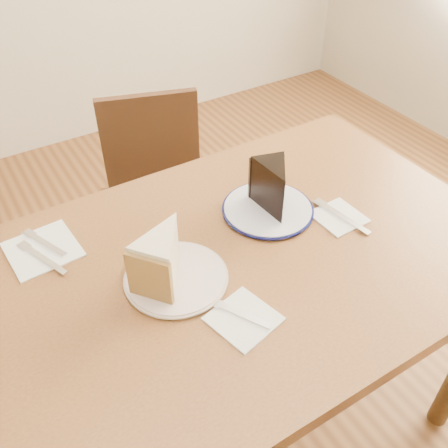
# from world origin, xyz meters

# --- Properties ---
(ground) EXTENTS (4.00, 4.00, 0.00)m
(ground) POSITION_xyz_m (0.00, 0.00, 0.00)
(ground) COLOR #4C2C14
(ground) RESTS_ON ground
(table) EXTENTS (1.20, 0.80, 0.75)m
(table) POSITION_xyz_m (0.00, 0.00, 0.65)
(table) COLOR #532F16
(table) RESTS_ON ground
(chair_far) EXTENTS (0.50, 0.50, 0.81)m
(chair_far) POSITION_xyz_m (0.05, 0.62, 0.45)
(chair_far) COLOR black
(chair_far) RESTS_ON ground
(plate_cream) EXTENTS (0.22, 0.22, 0.01)m
(plate_cream) POSITION_xyz_m (-0.19, 0.01, 0.76)
(plate_cream) COLOR silver
(plate_cream) RESTS_ON table
(plate_navy) EXTENTS (0.22, 0.22, 0.01)m
(plate_navy) POSITION_xyz_m (0.12, 0.10, 0.76)
(plate_navy) COLOR silver
(plate_navy) RESTS_ON table
(carrot_cake) EXTENTS (0.16, 0.16, 0.11)m
(carrot_cake) POSITION_xyz_m (-0.20, 0.02, 0.82)
(carrot_cake) COLOR beige
(carrot_cake) RESTS_ON plate_cream
(chocolate_cake) EXTENTS (0.12, 0.14, 0.11)m
(chocolate_cake) POSITION_xyz_m (0.13, 0.09, 0.82)
(chocolate_cake) COLOR black
(chocolate_cake) RESTS_ON plate_navy
(napkin_cream) EXTENTS (0.15, 0.15, 0.00)m
(napkin_cream) POSITION_xyz_m (-0.12, -0.16, 0.75)
(napkin_cream) COLOR white
(napkin_cream) RESTS_ON table
(napkin_navy) EXTENTS (0.12, 0.12, 0.00)m
(napkin_navy) POSITION_xyz_m (0.26, -0.02, 0.75)
(napkin_navy) COLOR white
(napkin_navy) RESTS_ON table
(napkin_spare) EXTENTS (0.16, 0.16, 0.00)m
(napkin_spare) POSITION_xyz_m (-0.41, 0.25, 0.75)
(napkin_spare) COLOR white
(napkin_spare) RESTS_ON table
(fork_cream) EXTENTS (0.08, 0.13, 0.00)m
(fork_cream) POSITION_xyz_m (-0.12, -0.15, 0.76)
(fork_cream) COLOR silver
(fork_cream) RESTS_ON napkin_cream
(knife_navy) EXTENTS (0.04, 0.17, 0.00)m
(knife_navy) POSITION_xyz_m (0.26, -0.02, 0.76)
(knife_navy) COLOR silver
(knife_navy) RESTS_ON napkin_navy
(fork_spare) EXTENTS (0.07, 0.13, 0.00)m
(fork_spare) POSITION_xyz_m (-0.40, 0.27, 0.76)
(fork_spare) COLOR silver
(fork_spare) RESTS_ON napkin_spare
(knife_spare) EXTENTS (0.07, 0.15, 0.00)m
(knife_spare) POSITION_xyz_m (-0.42, 0.22, 0.76)
(knife_spare) COLOR silver
(knife_spare) RESTS_ON napkin_spare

